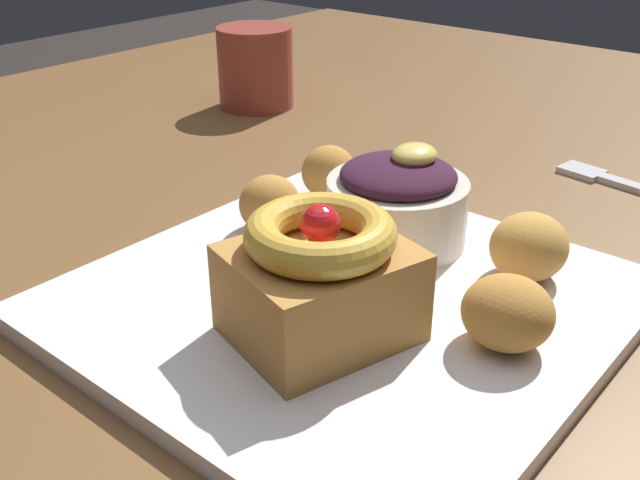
# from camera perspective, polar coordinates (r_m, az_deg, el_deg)

# --- Properties ---
(dining_table) EXTENTS (1.43, 1.12, 0.73)m
(dining_table) POSITION_cam_1_polar(r_m,az_deg,el_deg) (0.59, -1.77, -5.48)
(dining_table) COLOR brown
(dining_table) RESTS_ON ground_plane
(front_plate) EXTENTS (0.29, 0.29, 0.01)m
(front_plate) POSITION_cam_1_polar(r_m,az_deg,el_deg) (0.44, 1.99, -4.68)
(front_plate) COLOR white
(front_plate) RESTS_ON dining_table
(cake_slice) EXTENTS (0.11, 0.10, 0.08)m
(cake_slice) POSITION_cam_1_polar(r_m,az_deg,el_deg) (0.38, 0.03, -2.93)
(cake_slice) COLOR #B77F3D
(cake_slice) RESTS_ON front_plate
(berry_ramekin) EXTENTS (0.09, 0.09, 0.07)m
(berry_ramekin) POSITION_cam_1_polar(r_m,az_deg,el_deg) (0.49, 6.18, 3.07)
(berry_ramekin) COLOR silver
(berry_ramekin) RESTS_ON front_plate
(fritter_front) EXTENTS (0.04, 0.04, 0.04)m
(fritter_front) POSITION_cam_1_polar(r_m,az_deg,el_deg) (0.56, 0.67, 5.27)
(fritter_front) COLOR #BC7F38
(fritter_front) RESTS_ON front_plate
(fritter_middle) EXTENTS (0.05, 0.05, 0.04)m
(fritter_middle) POSITION_cam_1_polar(r_m,az_deg,el_deg) (0.46, 15.76, -0.50)
(fritter_middle) COLOR gold
(fritter_middle) RESTS_ON front_plate
(fritter_back) EXTENTS (0.05, 0.05, 0.04)m
(fritter_back) POSITION_cam_1_polar(r_m,az_deg,el_deg) (0.40, 14.23, -5.43)
(fritter_back) COLOR #BC7F38
(fritter_back) RESTS_ON front_plate
(fritter_extra) EXTENTS (0.04, 0.04, 0.04)m
(fritter_extra) POSITION_cam_1_polar(r_m,az_deg,el_deg) (0.51, -3.91, 2.82)
(fritter_extra) COLOR #BC7F38
(fritter_extra) RESTS_ON front_plate
(fork) EXTENTS (0.04, 0.13, 0.00)m
(fork) POSITION_cam_1_polar(r_m,az_deg,el_deg) (0.66, 22.02, 4.11)
(fork) COLOR silver
(fork) RESTS_ON dining_table
(coffee_mug) EXTENTS (0.08, 0.08, 0.09)m
(coffee_mug) POSITION_cam_1_polar(r_m,az_deg,el_deg) (0.82, -4.98, 13.08)
(coffee_mug) COLOR #993D33
(coffee_mug) RESTS_ON dining_table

